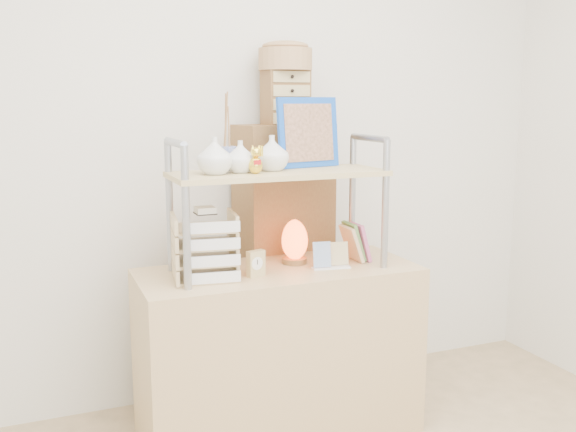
% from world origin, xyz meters
% --- Properties ---
extents(room_shell, '(3.42, 3.41, 2.61)m').
position_xyz_m(room_shell, '(0.00, 0.39, 1.69)').
color(room_shell, silver).
rests_on(room_shell, ground).
extents(desk, '(1.20, 0.50, 0.75)m').
position_xyz_m(desk, '(0.00, 1.20, 0.38)').
color(desk, tan).
rests_on(desk, ground).
extents(cabinet, '(0.48, 0.30, 1.35)m').
position_xyz_m(cabinet, '(0.17, 1.57, 0.68)').
color(cabinet, brown).
rests_on(cabinet, ground).
extents(hutch, '(0.90, 0.34, 0.73)m').
position_xyz_m(hutch, '(-0.03, 1.21, 1.19)').
color(hutch, '#9599A3').
rests_on(hutch, desk).
extents(letter_tray, '(0.27, 0.26, 0.30)m').
position_xyz_m(letter_tray, '(-0.33, 1.17, 0.87)').
color(letter_tray, tan).
rests_on(letter_tray, desk).
extents(salt_lamp, '(0.13, 0.12, 0.20)m').
position_xyz_m(salt_lamp, '(0.10, 1.27, 0.85)').
color(salt_lamp, brown).
rests_on(salt_lamp, desk).
extents(desk_clock, '(0.08, 0.05, 0.11)m').
position_xyz_m(desk_clock, '(-0.13, 1.13, 0.80)').
color(desk_clock, tan).
rests_on(desk_clock, desk).
extents(postcard_stand, '(0.17, 0.07, 0.12)m').
position_xyz_m(postcard_stand, '(0.21, 1.13, 0.78)').
color(postcard_stand, white).
rests_on(postcard_stand, desk).
extents(drawer_chest, '(0.20, 0.16, 0.25)m').
position_xyz_m(drawer_chest, '(0.17, 1.55, 1.48)').
color(drawer_chest, brown).
rests_on(drawer_chest, cabinet).
extents(woven_basket, '(0.25, 0.25, 0.10)m').
position_xyz_m(woven_basket, '(0.17, 1.55, 1.65)').
color(woven_basket, olive).
rests_on(woven_basket, drawer_chest).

